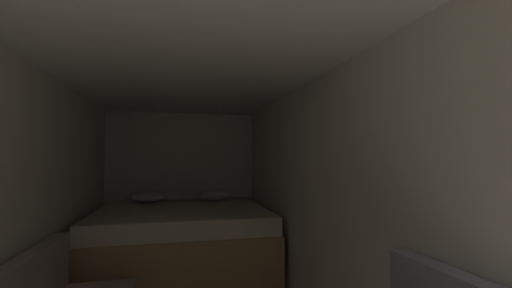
# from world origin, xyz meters

# --- Properties ---
(wall_back) EXTENTS (2.30, 0.05, 2.11)m
(wall_back) POSITION_xyz_m (0.00, 4.76, 1.05)
(wall_back) COLOR silver
(wall_back) RESTS_ON ground
(wall_left) EXTENTS (0.05, 5.28, 2.11)m
(wall_left) POSITION_xyz_m (-1.13, 2.10, 1.05)
(wall_left) COLOR silver
(wall_left) RESTS_ON ground
(wall_right) EXTENTS (0.05, 5.28, 2.11)m
(wall_right) POSITION_xyz_m (1.13, 2.10, 1.05)
(wall_right) COLOR silver
(wall_right) RESTS_ON ground
(ceiling_slab) EXTENTS (2.30, 5.28, 0.05)m
(ceiling_slab) POSITION_xyz_m (0.00, 2.10, 2.13)
(ceiling_slab) COLOR white
(ceiling_slab) RESTS_ON wall_left
(bed) EXTENTS (2.08, 1.79, 0.94)m
(bed) POSITION_xyz_m (0.00, 3.81, 0.39)
(bed) COLOR tan
(bed) RESTS_ON ground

